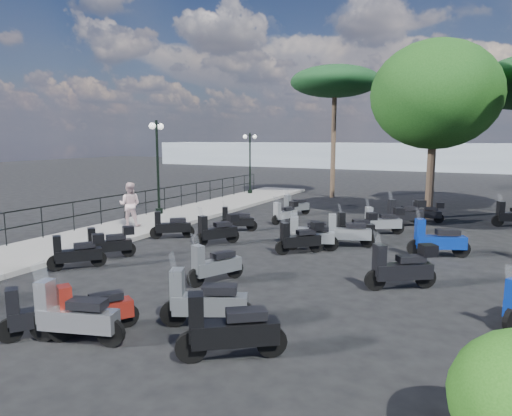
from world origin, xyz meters
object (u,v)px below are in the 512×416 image
at_px(scooter_10, 309,232).
at_px(scooter_19, 229,330).
at_px(scooter_17, 405,213).
at_px(scooter_20, 402,268).
at_px(scooter_9, 218,230).
at_px(scooter_31, 347,233).
at_px(scooter_21, 437,240).
at_px(scooter_23, 426,212).
at_px(scooter_30, 310,236).
at_px(scooter_29, 512,216).
at_px(scooter_8, 214,265).
at_px(pine_2, 335,82).
at_px(scooter_3, 171,226).
at_px(scooter_32, 110,243).
at_px(scooter_2, 78,252).
at_px(scooter_5, 285,213).
at_px(scooter_13, 73,317).
at_px(scooter_16, 383,221).
at_px(scooter_15, 300,238).
at_px(scooter_6, 93,311).
at_px(scooter_7, 42,314).
at_px(scooter_22, 356,227).
at_px(broadleaf_tree, 435,95).
at_px(scooter_14, 205,302).
at_px(lamp_post_2, 250,159).
at_px(lamp_post_1, 158,161).
at_px(pedestrian_far, 130,204).
at_px(scooter_11, 295,206).

xyz_separation_m(scooter_10, scooter_19, (1.58, -8.15, 0.02)).
distance_m(scooter_17, scooter_20, 8.36).
xyz_separation_m(scooter_9, scooter_31, (4.01, 1.69, -0.02)).
bearing_deg(scooter_19, scooter_21, -51.37).
xyz_separation_m(scooter_20, scooter_23, (-0.46, 9.50, -0.09)).
relative_size(scooter_9, scooter_30, 0.89).
bearing_deg(scooter_30, scooter_29, -59.08).
relative_size(scooter_8, scooter_21, 0.86).
bearing_deg(pine_2, scooter_9, -88.92).
relative_size(scooter_20, scooter_23, 1.06).
xyz_separation_m(scooter_3, scooter_32, (0.04, -3.07, 0.03)).
height_order(scooter_2, scooter_5, scooter_2).
bearing_deg(scooter_20, scooter_8, 75.47).
relative_size(scooter_2, scooter_32, 1.00).
distance_m(scooter_3, scooter_10, 4.96).
height_order(scooter_13, scooter_16, scooter_13).
height_order(scooter_15, scooter_29, scooter_29).
bearing_deg(scooter_6, scooter_21, -89.57).
bearing_deg(scooter_2, scooter_7, 168.78).
height_order(scooter_17, scooter_22, scooter_17).
xyz_separation_m(scooter_16, broadleaf_tree, (1.15, 4.54, 4.93)).
bearing_deg(scooter_29, scooter_14, 134.07).
bearing_deg(lamp_post_2, scooter_29, 0.32).
xyz_separation_m(scooter_19, scooter_31, (-0.38, 8.58, -0.02)).
height_order(lamp_post_1, scooter_7, lamp_post_1).
bearing_deg(scooter_23, scooter_14, 155.28).
bearing_deg(scooter_3, scooter_6, 169.28).
bearing_deg(scooter_14, scooter_16, -32.29).
height_order(scooter_14, scooter_21, scooter_21).
relative_size(scooter_16, scooter_17, 0.95).
bearing_deg(scooter_15, pedestrian_far, 41.00).
xyz_separation_m(scooter_5, scooter_31, (3.50, -3.01, 0.04)).
distance_m(scooter_17, scooter_19, 13.20).
distance_m(scooter_16, scooter_22, 1.56).
xyz_separation_m(scooter_2, scooter_10, (4.79, 5.43, 0.02)).
height_order(scooter_14, scooter_29, scooter_14).
relative_size(scooter_14, scooter_22, 1.19).
bearing_deg(scooter_31, scooter_7, 141.68).
bearing_deg(scooter_19, scooter_8, -0.52).
bearing_deg(scooter_32, scooter_8, -149.65).
height_order(scooter_21, broadleaf_tree, broadleaf_tree).
relative_size(scooter_5, scooter_29, 0.89).
bearing_deg(scooter_2, pedestrian_far, -24.38).
distance_m(scooter_6, scooter_15, 7.42).
relative_size(scooter_21, scooter_23, 1.22).
bearing_deg(scooter_2, scooter_11, -62.22).
xyz_separation_m(scooter_2, scooter_16, (6.66, 8.38, 0.04)).
relative_size(scooter_8, scooter_11, 1.08).
xyz_separation_m(scooter_30, scooter_32, (-5.05, -3.61, -0.02)).
bearing_deg(scooter_8, scooter_19, 149.59).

